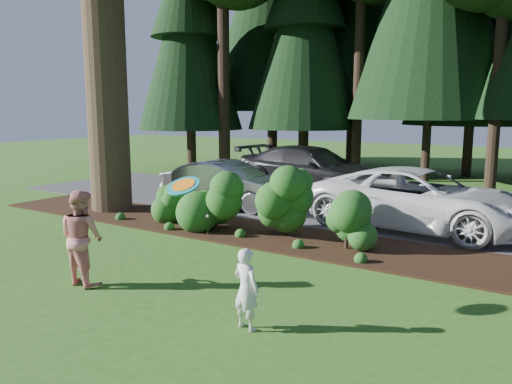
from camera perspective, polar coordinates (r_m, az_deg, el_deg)
The scene contains 11 objects.
ground at distance 10.87m, azimuth -13.44°, elevation -7.62°, with size 80.00×80.00×0.00m, color #2B5719.
mulch_bed at distance 13.23m, azimuth -3.25°, elevation -4.22°, with size 16.00×2.50×0.05m, color black.
driveway at distance 16.78m, azimuth 5.29°, elevation -1.38°, with size 22.00×6.00×0.03m, color #38383A.
shrub_row at distance 12.54m, azimuth -0.73°, elevation -1.29°, with size 6.53×1.60×1.61m.
lily_cluster at distance 12.65m, azimuth -6.63°, elevation -2.71°, with size 0.69×0.09×0.57m.
car_silver_wagon at distance 16.06m, azimuth -3.18°, elevation 0.88°, with size 1.56×4.47×1.47m, color #A9A9AE.
car_white_suv at distance 13.71m, azimuth 18.11°, elevation -0.77°, with size 2.65×5.74×1.59m, color silver.
car_dark_suv at distance 19.04m, azimuth 6.35°, elevation 2.57°, with size 2.44×5.99×1.74m, color black.
child at distance 7.25m, azimuth -1.13°, elevation -11.01°, with size 0.44×0.29×1.20m, color silver.
adult at distance 9.53m, azimuth -19.28°, elevation -4.90°, with size 0.84×0.66×1.73m, color red.
frisbee at distance 7.71m, azimuth -8.30°, elevation 0.73°, with size 0.53×0.48×0.25m.
Camera 1 is at (7.56, -7.15, 3.12)m, focal length 35.00 mm.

